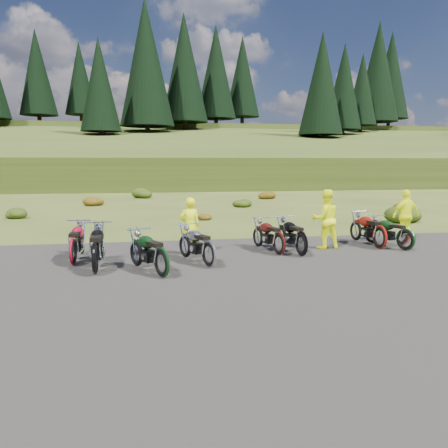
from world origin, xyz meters
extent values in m
plane|color=#384A18|center=(0.00, 0.00, 0.00)|extent=(300.00, 300.00, 0.00)
cube|color=black|center=(0.00, -2.00, 0.00)|extent=(20.00, 12.00, 0.04)
cube|color=#334416|center=(0.00, 110.00, 0.00)|extent=(300.00, 90.00, 9.17)
cylinder|color=black|center=(-21.00, 69.00, 9.48)|extent=(0.70, 0.70, 2.20)
cone|color=black|center=(-21.00, 69.00, 17.38)|extent=(6.16, 6.16, 14.00)
cylinder|color=black|center=(-15.00, 75.00, 10.27)|extent=(0.70, 0.70, 2.20)
cone|color=black|center=(-15.00, 75.00, 17.67)|extent=(5.72, 5.72, 13.00)
cylinder|color=black|center=(-9.00, 50.00, 5.69)|extent=(0.70, 0.70, 2.20)
cone|color=black|center=(-9.00, 50.00, 12.59)|extent=(5.28, 5.28, 12.00)
cylinder|color=black|center=(-3.00, 56.00, 6.88)|extent=(0.70, 0.70, 2.20)
cone|color=black|center=(-3.00, 56.00, 16.78)|extent=(7.92, 7.92, 18.00)
cylinder|color=black|center=(3.00, 62.00, 8.08)|extent=(0.70, 0.70, 2.20)
cone|color=black|center=(3.00, 62.00, 17.48)|extent=(7.48, 7.48, 17.00)
cylinder|color=black|center=(9.00, 68.00, 9.28)|extent=(0.70, 0.70, 2.20)
cone|color=black|center=(9.00, 68.00, 18.18)|extent=(7.04, 7.04, 16.00)
cylinder|color=black|center=(15.00, 74.00, 10.27)|extent=(0.70, 0.70, 2.20)
cone|color=black|center=(15.00, 74.00, 18.67)|extent=(6.60, 6.60, 15.00)
cylinder|color=black|center=(21.00, 49.00, 5.49)|extent=(0.70, 0.70, 2.20)
cone|color=black|center=(21.00, 49.00, 13.39)|extent=(6.16, 6.16, 14.00)
cylinder|color=black|center=(27.00, 55.00, 6.68)|extent=(0.70, 0.70, 2.20)
cone|color=black|center=(27.00, 55.00, 14.08)|extent=(5.72, 5.72, 13.00)
cylinder|color=black|center=(33.00, 61.00, 7.88)|extent=(0.70, 0.70, 2.20)
cone|color=black|center=(33.00, 61.00, 14.78)|extent=(5.28, 5.28, 12.00)
cylinder|color=black|center=(39.00, 67.00, 9.08)|extent=(0.70, 0.70, 2.20)
cone|color=black|center=(39.00, 67.00, 18.98)|extent=(7.92, 7.92, 18.00)
cylinder|color=black|center=(45.00, 73.00, 10.27)|extent=(0.70, 0.70, 2.20)
cone|color=black|center=(45.00, 73.00, 19.67)|extent=(7.48, 7.48, 17.00)
ellipsoid|color=#24380E|center=(-9.10, 11.30, 0.31)|extent=(1.03, 1.03, 0.61)
ellipsoid|color=brown|center=(-6.20, 16.60, 0.38)|extent=(1.30, 1.30, 0.77)
ellipsoid|color=#24380E|center=(-3.30, 21.90, 0.46)|extent=(1.56, 1.56, 0.92)
ellipsoid|color=brown|center=(-0.40, 9.20, 0.23)|extent=(0.77, 0.77, 0.45)
ellipsoid|color=#24380E|center=(2.50, 14.50, 0.31)|extent=(1.03, 1.03, 0.61)
ellipsoid|color=brown|center=(5.40, 19.80, 0.38)|extent=(1.30, 1.30, 0.77)
ellipsoid|color=#24380E|center=(8.30, 7.10, 0.46)|extent=(1.56, 1.56, 0.92)
ellipsoid|color=brown|center=(11.20, 12.40, 0.23)|extent=(0.77, 0.77, 0.45)
imported|color=#F3FE0D|center=(-1.68, 1.71, 0.82)|extent=(0.64, 0.46, 1.63)
imported|color=#F3FE0D|center=(2.46, 1.94, 0.90)|extent=(0.89, 0.70, 1.79)
imported|color=#F3FE0D|center=(5.59, 2.67, 0.86)|extent=(1.05, 0.55, 1.72)
camera|label=1|loc=(-2.74, -10.48, 2.66)|focal=35.00mm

